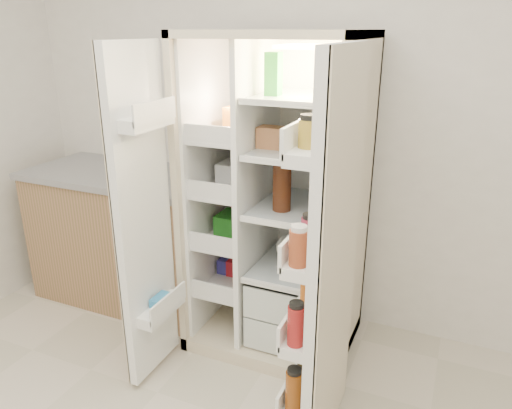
% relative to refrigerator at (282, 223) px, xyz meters
% --- Properties ---
extents(wall_back, '(4.00, 0.02, 2.70)m').
position_rel_refrigerator_xyz_m(wall_back, '(0.04, 0.35, 0.61)').
color(wall_back, white).
rests_on(wall_back, floor).
extents(refrigerator, '(0.92, 0.70, 1.80)m').
position_rel_refrigerator_xyz_m(refrigerator, '(0.00, 0.00, 0.00)').
color(refrigerator, beige).
rests_on(refrigerator, floor).
extents(freezer_door, '(0.15, 0.40, 1.72)m').
position_rel_refrigerator_xyz_m(freezer_door, '(-0.52, -0.60, 0.15)').
color(freezer_door, white).
rests_on(freezer_door, floor).
extents(fridge_door, '(0.17, 0.58, 1.72)m').
position_rel_refrigerator_xyz_m(fridge_door, '(0.46, -0.70, 0.13)').
color(fridge_door, white).
rests_on(fridge_door, floor).
extents(kitchen_counter, '(1.26, 0.67, 0.92)m').
position_rel_refrigerator_xyz_m(kitchen_counter, '(-1.16, 0.02, -0.28)').
color(kitchen_counter, '#A27151').
rests_on(kitchen_counter, floor).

